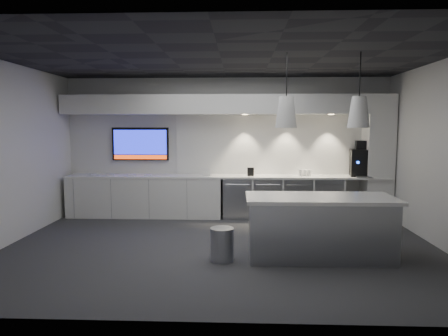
{
  "coord_description": "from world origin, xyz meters",
  "views": [
    {
      "loc": [
        0.3,
        -6.29,
        1.95
      ],
      "look_at": [
        0.0,
        1.1,
        1.17
      ],
      "focal_mm": 32.0,
      "sensor_mm": 36.0,
      "label": 1
    }
  ],
  "objects_px": {
    "island": "(319,227)",
    "bin": "(222,244)",
    "coffee_machine": "(361,162)",
    "wall_tv": "(141,144)"
  },
  "relations": [
    {
      "from": "bin",
      "to": "coffee_machine",
      "type": "xyz_separation_m",
      "value": [
        2.8,
        2.86,
        0.97
      ]
    },
    {
      "from": "island",
      "to": "bin",
      "type": "xyz_separation_m",
      "value": [
        -1.44,
        -0.2,
        -0.22
      ]
    },
    {
      "from": "wall_tv",
      "to": "island",
      "type": "xyz_separation_m",
      "value": [
        3.39,
        -2.9,
        -1.09
      ]
    },
    {
      "from": "wall_tv",
      "to": "island",
      "type": "height_order",
      "value": "wall_tv"
    },
    {
      "from": "island",
      "to": "coffee_machine",
      "type": "bearing_deg",
      "value": 62.45
    },
    {
      "from": "island",
      "to": "bin",
      "type": "height_order",
      "value": "island"
    },
    {
      "from": "island",
      "to": "bin",
      "type": "bearing_deg",
      "value": -172.24
    },
    {
      "from": "bin",
      "to": "coffee_machine",
      "type": "relative_size",
      "value": 0.65
    },
    {
      "from": "island",
      "to": "coffee_machine",
      "type": "relative_size",
      "value": 2.91
    },
    {
      "from": "wall_tv",
      "to": "coffee_machine",
      "type": "distance_m",
      "value": 4.77
    }
  ]
}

